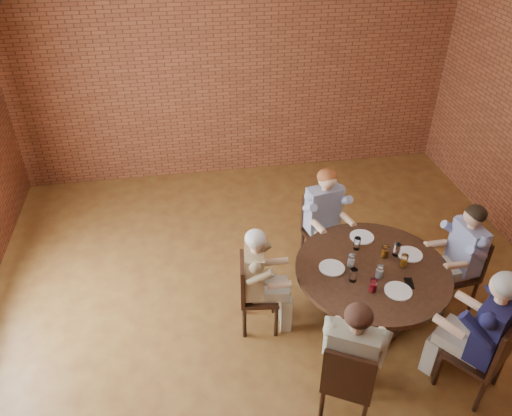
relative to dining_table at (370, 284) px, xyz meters
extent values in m
plane|color=olive|center=(-0.89, 0.00, -0.53)|extent=(7.00, 7.00, 0.00)
plane|color=brown|center=(-0.89, 3.50, 1.17)|extent=(7.00, 0.00, 7.00)
cylinder|color=#311C10|center=(0.00, 0.00, -0.50)|extent=(0.78, 0.78, 0.06)
cylinder|color=#311C10|center=(0.00, 0.00, -0.18)|extent=(0.22, 0.22, 0.64)
cylinder|color=#3E2116|center=(0.00, 0.00, 0.20)|extent=(1.56, 1.56, 0.05)
cube|color=#311C10|center=(1.02, 0.11, -0.10)|extent=(0.45, 0.45, 0.04)
cube|color=#311C10|center=(1.20, 0.13, 0.15)|extent=(0.09, 0.41, 0.47)
cylinder|color=#311C10|center=(0.83, 0.27, -0.32)|extent=(0.04, 0.04, 0.41)
cylinder|color=#311C10|center=(0.87, -0.08, -0.32)|extent=(0.04, 0.04, 0.41)
cylinder|color=#311C10|center=(1.18, 0.31, -0.32)|extent=(0.04, 0.04, 0.41)
cylinder|color=#311C10|center=(1.21, -0.04, -0.32)|extent=(0.04, 0.04, 0.41)
cube|color=#311C10|center=(-0.21, 0.99, -0.10)|extent=(0.49, 0.49, 0.04)
cube|color=#311C10|center=(-0.24, 1.18, 0.16)|extent=(0.42, 0.12, 0.48)
cylinder|color=#311C10|center=(-0.35, 0.78, -0.32)|extent=(0.04, 0.04, 0.41)
cylinder|color=#311C10|center=(0.01, 0.86, -0.32)|extent=(0.04, 0.04, 0.41)
cylinder|color=#311C10|center=(-0.42, 1.13, -0.32)|extent=(0.04, 0.04, 0.41)
cylinder|color=#311C10|center=(-0.07, 1.21, -0.32)|extent=(0.04, 0.04, 0.41)
cube|color=#311C10|center=(-1.13, 0.14, -0.10)|extent=(0.43, 0.43, 0.04)
cube|color=#311C10|center=(-1.31, 0.16, 0.14)|extent=(0.09, 0.39, 0.44)
cylinder|color=#311C10|center=(-0.99, -0.04, -0.32)|extent=(0.04, 0.04, 0.41)
cylinder|color=#311C10|center=(-0.95, 0.28, -0.32)|extent=(0.04, 0.04, 0.41)
cylinder|color=#311C10|center=(-1.32, 0.00, -0.32)|extent=(0.04, 0.04, 0.41)
cylinder|color=#311C10|center=(-1.28, 0.32, -0.32)|extent=(0.04, 0.04, 0.41)
cube|color=#311C10|center=(-0.54, -0.99, -0.10)|extent=(0.58, 0.58, 0.04)
cube|color=#311C10|center=(-0.64, -1.16, 0.16)|extent=(0.39, 0.24, 0.49)
cylinder|color=#311C10|center=(-0.30, -0.92, -0.32)|extent=(0.04, 0.04, 0.41)
cylinder|color=#311C10|center=(-0.62, -0.74, -0.32)|extent=(0.04, 0.04, 0.41)
cylinder|color=#311C10|center=(-0.79, -1.06, -0.32)|extent=(0.04, 0.04, 0.41)
cube|color=#311C10|center=(0.66, -0.93, -0.10)|extent=(0.65, 0.65, 0.04)
cube|color=#311C10|center=(0.79, -1.10, 0.19)|extent=(0.40, 0.30, 0.53)
cylinder|color=#311C10|center=(0.71, -0.65, -0.32)|extent=(0.04, 0.04, 0.41)
cylinder|color=#311C10|center=(0.38, -0.88, -0.32)|extent=(0.04, 0.04, 0.41)
cylinder|color=#311C10|center=(0.95, -0.98, -0.32)|extent=(0.04, 0.04, 0.41)
cylinder|color=#311C10|center=(0.62, -1.21, -0.32)|extent=(0.04, 0.04, 0.41)
cylinder|color=white|center=(0.45, 0.14, 0.23)|extent=(0.26, 0.26, 0.01)
cylinder|color=white|center=(0.06, 0.50, 0.23)|extent=(0.26, 0.26, 0.01)
cylinder|color=white|center=(-0.41, 0.07, 0.23)|extent=(0.26, 0.26, 0.01)
cylinder|color=white|center=(0.12, -0.36, 0.23)|extent=(0.26, 0.26, 0.01)
cylinder|color=white|center=(0.31, 0.16, 0.29)|extent=(0.07, 0.07, 0.14)
cylinder|color=white|center=(0.18, 0.15, 0.29)|extent=(0.07, 0.07, 0.14)
cylinder|color=white|center=(-0.06, 0.33, 0.29)|extent=(0.07, 0.07, 0.14)
cylinder|color=white|center=(-0.21, 0.07, 0.29)|extent=(0.07, 0.07, 0.14)
cylinder|color=white|center=(-0.26, -0.14, 0.29)|extent=(0.07, 0.07, 0.14)
cylinder|color=white|center=(-0.12, -0.31, 0.29)|extent=(0.07, 0.07, 0.14)
cylinder|color=white|center=(0.01, -0.13, 0.29)|extent=(0.07, 0.07, 0.14)
cylinder|color=white|center=(0.31, -0.02, 0.29)|extent=(0.07, 0.07, 0.14)
cube|color=black|center=(0.27, -0.27, 0.23)|extent=(0.10, 0.16, 0.01)
camera|label=1|loc=(-1.79, -3.54, 3.56)|focal=35.00mm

